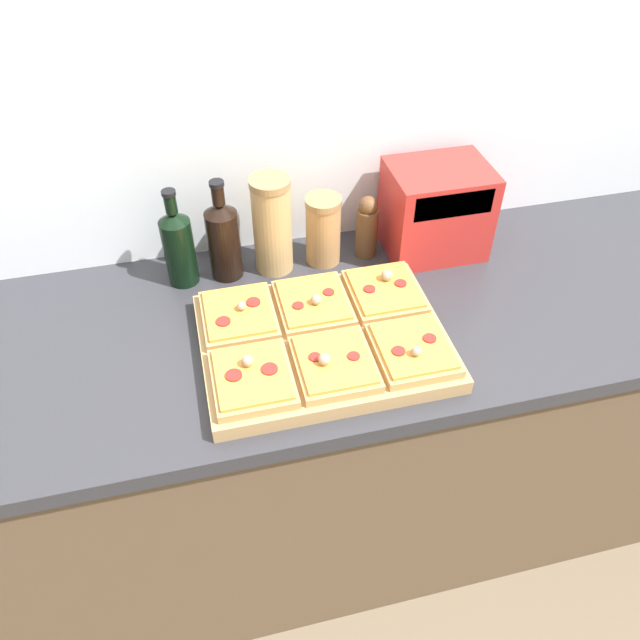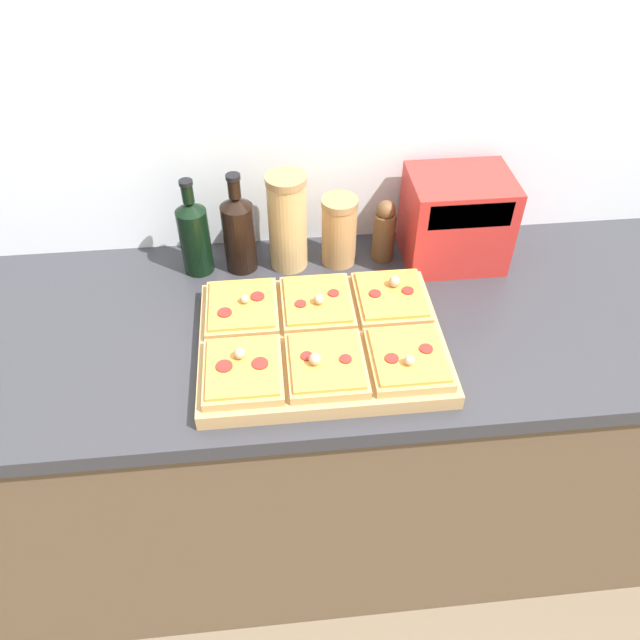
# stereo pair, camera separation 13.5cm
# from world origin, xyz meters

# --- Properties ---
(ground_plane) EXTENTS (12.00, 12.00, 0.00)m
(ground_plane) POSITION_xyz_m (0.00, 0.00, 0.00)
(ground_plane) COLOR brown
(wall_back) EXTENTS (6.00, 0.06, 2.50)m
(wall_back) POSITION_xyz_m (0.00, 0.67, 1.25)
(wall_back) COLOR silver
(wall_back) RESTS_ON ground_plane
(kitchen_counter) EXTENTS (2.63, 0.67, 0.89)m
(kitchen_counter) POSITION_xyz_m (0.00, 0.32, 0.45)
(kitchen_counter) COLOR brown
(kitchen_counter) RESTS_ON ground_plane
(cutting_board) EXTENTS (0.52, 0.40, 0.04)m
(cutting_board) POSITION_xyz_m (0.02, 0.23, 0.91)
(cutting_board) COLOR tan
(cutting_board) RESTS_ON kitchen_counter
(pizza_slice_back_left) EXTENTS (0.16, 0.18, 0.05)m
(pizza_slice_back_left) POSITION_xyz_m (-0.14, 0.32, 0.94)
(pizza_slice_back_left) COLOR tan
(pizza_slice_back_left) RESTS_ON cutting_board
(pizza_slice_back_center) EXTENTS (0.16, 0.18, 0.05)m
(pizza_slice_back_center) POSITION_xyz_m (0.02, 0.32, 0.94)
(pizza_slice_back_center) COLOR tan
(pizza_slice_back_center) RESTS_ON cutting_board
(pizza_slice_back_right) EXTENTS (0.16, 0.18, 0.05)m
(pizza_slice_back_right) POSITION_xyz_m (0.19, 0.32, 0.94)
(pizza_slice_back_right) COLOR tan
(pizza_slice_back_right) RESTS_ON cutting_board
(pizza_slice_front_left) EXTENTS (0.16, 0.18, 0.05)m
(pizza_slice_front_left) POSITION_xyz_m (-0.15, 0.13, 0.94)
(pizza_slice_front_left) COLOR tan
(pizza_slice_front_left) RESTS_ON cutting_board
(pizza_slice_front_center) EXTENTS (0.16, 0.18, 0.05)m
(pizza_slice_front_center) POSITION_xyz_m (0.02, 0.13, 0.94)
(pizza_slice_front_center) COLOR tan
(pizza_slice_front_center) RESTS_ON cutting_board
(pizza_slice_front_right) EXTENTS (0.16, 0.18, 0.05)m
(pizza_slice_front_right) POSITION_xyz_m (0.19, 0.13, 0.94)
(pizza_slice_front_right) COLOR tan
(pizza_slice_front_right) RESTS_ON cutting_board
(olive_oil_bottle) EXTENTS (0.07, 0.07, 0.25)m
(olive_oil_bottle) POSITION_xyz_m (-0.25, 0.54, 1.00)
(olive_oil_bottle) COLOR black
(olive_oil_bottle) RESTS_ON kitchen_counter
(wine_bottle) EXTENTS (0.08, 0.08, 0.26)m
(wine_bottle) POSITION_xyz_m (-0.15, 0.54, 1.00)
(wine_bottle) COLOR black
(wine_bottle) RESTS_ON kitchen_counter
(grain_jar_tall) EXTENTS (0.10, 0.10, 0.25)m
(grain_jar_tall) POSITION_xyz_m (-0.03, 0.54, 1.02)
(grain_jar_tall) COLOR tan
(grain_jar_tall) RESTS_ON kitchen_counter
(grain_jar_short) EXTENTS (0.09, 0.09, 0.18)m
(grain_jar_short) POSITION_xyz_m (0.10, 0.54, 0.98)
(grain_jar_short) COLOR #AD7F4C
(grain_jar_short) RESTS_ON kitchen_counter
(pepper_mill) EXTENTS (0.06, 0.06, 0.17)m
(pepper_mill) POSITION_xyz_m (0.21, 0.54, 0.97)
(pepper_mill) COLOR brown
(pepper_mill) RESTS_ON kitchen_counter
(toaster_oven) EXTENTS (0.27, 0.19, 0.23)m
(toaster_oven) POSITION_xyz_m (0.39, 0.52, 1.01)
(toaster_oven) COLOR red
(toaster_oven) RESTS_ON kitchen_counter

